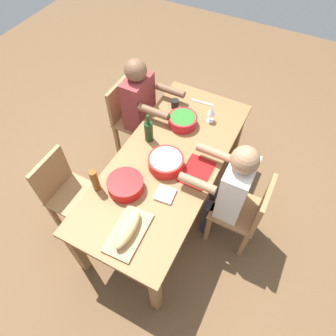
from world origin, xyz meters
name	(u,v)px	position (x,y,z in m)	size (l,w,h in m)	color
ground_plane	(168,204)	(0.00, 0.00, 0.00)	(8.00, 8.00, 0.00)	brown
dining_table	(168,166)	(0.00, 0.00, 0.66)	(1.96, 0.86, 0.74)	olive
chair_near_center	(246,211)	(0.00, -0.75, 0.48)	(0.40, 0.40, 0.85)	#9E7044
diner_near_center	(230,189)	(0.00, -0.57, 0.70)	(0.41, 0.53, 1.20)	#2D2D38
chair_far_right	(129,115)	(0.54, 0.75, 0.48)	(0.40, 0.40, 0.85)	#9E7044
diner_far_right	(143,105)	(0.54, 0.57, 0.70)	(0.41, 0.53, 1.20)	#2D2D38
chair_far_left	(66,190)	(-0.54, 0.75, 0.48)	(0.40, 0.40, 0.85)	#9E7044
serving_bowl_greens	(183,120)	(0.44, 0.07, 0.79)	(0.27, 0.27, 0.10)	#B21923
serving_bowl_pasta	(166,162)	(-0.06, -0.01, 0.80)	(0.30, 0.30, 0.10)	red
serving_bowl_fruit	(125,184)	(-0.40, 0.17, 0.80)	(0.29, 0.29, 0.10)	red
cutting_board	(128,233)	(-0.72, -0.05, 0.75)	(0.40, 0.22, 0.02)	tan
bread_loaf	(127,229)	(-0.72, -0.05, 0.81)	(0.32, 0.11, 0.09)	tan
wine_bottle	(149,131)	(0.13, 0.26, 0.85)	(0.08, 0.08, 0.29)	#193819
beer_bottle	(95,180)	(-0.51, 0.37, 0.85)	(0.06, 0.06, 0.22)	brown
wine_glass	(211,112)	(0.60, -0.13, 0.86)	(0.08, 0.08, 0.17)	silver
placemat_near_center	(197,172)	(0.00, -0.27, 0.74)	(0.32, 0.23, 0.01)	maroon
cup_far_right	(175,104)	(0.62, 0.24, 0.78)	(0.07, 0.07, 0.09)	black
carving_knife	(202,102)	(0.80, 0.03, 0.74)	(0.23, 0.02, 0.01)	silver
napkin_stack	(165,195)	(-0.32, -0.14, 0.75)	(0.14, 0.14, 0.02)	white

